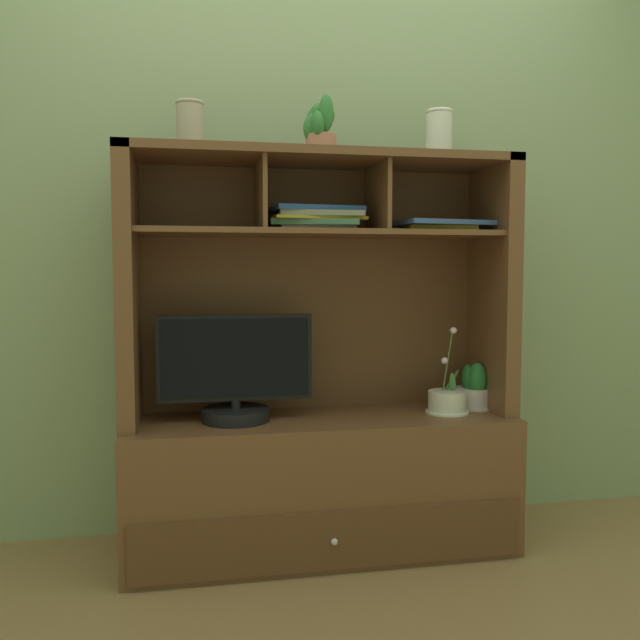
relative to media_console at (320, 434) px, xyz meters
The scene contains 11 objects.
floor_plane 0.44m from the media_console, 90.00° to the right, with size 6.00×6.00×0.02m, color olive.
back_wall 1.00m from the media_console, 90.00° to the left, with size 6.00×0.02×2.80m, color gray.
media_console is the anchor object (origin of this frame).
tv_monitor 0.40m from the media_console, behind, with size 0.56×0.25×0.39m.
potted_orchid 0.51m from the media_console, ahead, with size 0.17×0.17×0.33m.
potted_fern 0.65m from the media_console, ahead, with size 0.17×0.17×0.19m.
magazine_stack_left 0.82m from the media_console, 115.08° to the left, with size 0.36×0.28×0.09m.
magazine_stack_centre 0.92m from the media_console, ahead, with size 0.37×0.28×0.04m.
potted_succulent 1.15m from the media_console, 96.33° to the right, with size 0.13×0.13×0.21m.
ceramic_vase 1.24m from the media_console, ahead, with size 0.10×0.10×0.19m.
accent_vase 1.23m from the media_console, behind, with size 0.10×0.10×0.17m.
Camera 1 is at (-0.47, -2.43, 1.06)m, focal length 37.12 mm.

